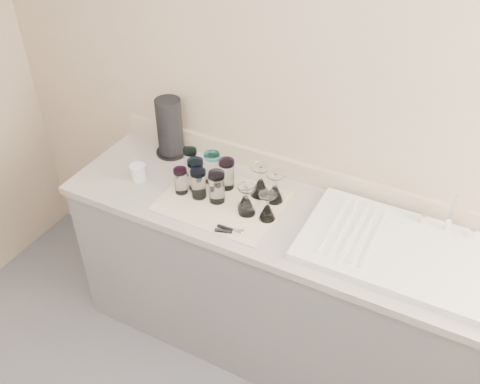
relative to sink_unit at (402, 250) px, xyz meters
The scene contains 19 objects.
room_envelope 1.47m from the sink_unit, 114.66° to the right, with size 3.54×3.50×2.52m.
counter_unit 0.72m from the sink_unit, behind, with size 2.06×0.62×0.90m.
sink_unit is the anchor object (origin of this frame).
dish_towel 0.83m from the sink_unit, behind, with size 0.55×0.42×0.01m, color silver.
tumbler_teal 1.07m from the sink_unit, behind, with size 0.07×0.07×0.14m.
tumbler_cyan 0.95m from the sink_unit, behind, with size 0.08×0.08×0.16m.
tumbler_purple 0.86m from the sink_unit, behind, with size 0.08×0.08×0.15m.
tumbler_magenta 1.03m from the sink_unit, behind, with size 0.07×0.07×0.13m.
tumbler_blue 0.94m from the sink_unit, behind, with size 0.07×0.07×0.15m.
tumbler_lavender 0.85m from the sink_unit, behind, with size 0.08×0.08×0.15m.
tumbler_extra 0.99m from the sink_unit, behind, with size 0.08×0.08×0.16m.
goblet_back_left 0.70m from the sink_unit, behind, with size 0.09×0.09×0.16m.
goblet_back_right 0.62m from the sink_unit, behind, with size 0.08×0.08×0.15m.
goblet_front_left 0.69m from the sink_unit, behind, with size 0.08×0.08×0.14m.
goblet_front_right 0.59m from the sink_unit, behind, with size 0.08×0.08×0.14m.
goblet_extra 0.71m from the sink_unit, behind, with size 0.07×0.07×0.13m.
can_opener 0.72m from the sink_unit, 162.47° to the right, with size 0.13×0.06×0.02m.
white_mug 1.28m from the sink_unit, behind, with size 0.12×0.10×0.08m.
paper_towel_roll 1.28m from the sink_unit, behind, with size 0.16×0.16×0.31m.
Camera 1 is at (0.69, -0.52, 2.46)m, focal length 40.00 mm.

